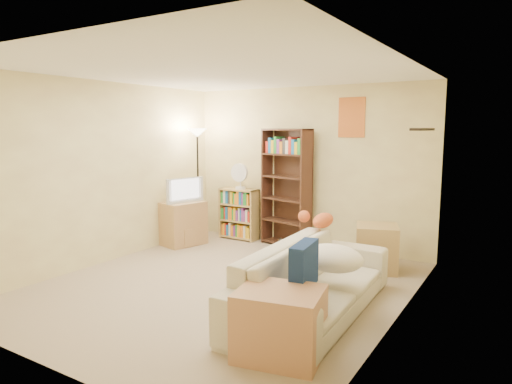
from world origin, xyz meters
TOP-DOWN VIEW (x-y plane):
  - room at (0.00, 0.01)m, footprint 4.50×4.54m
  - sofa at (1.24, -0.19)m, footprint 2.41×1.07m
  - navy_pillow at (1.37, -0.70)m, footprint 0.19×0.47m
  - cream_blanket at (1.41, -0.13)m, footprint 0.63×0.45m
  - tabby_cat at (0.91, 0.70)m, footprint 0.54×0.21m
  - coffee_table at (0.76, 0.23)m, footprint 0.71×0.94m
  - laptop at (0.70, 0.32)m, footprint 0.59×0.59m
  - laptop_screen at (0.59, 0.28)m, footprint 0.10×0.26m
  - mug at (0.97, 0.08)m, footprint 0.13×0.13m
  - tv_remote at (0.76, 0.53)m, footprint 0.13×0.15m
  - tv_stand at (-1.70, 1.26)m, footprint 0.62×0.75m
  - television at (-1.70, 1.26)m, footprint 0.73×0.43m
  - tall_bookshelf at (-0.25, 2.05)m, footprint 0.88×0.46m
  - short_bookshelf at (-1.15, 2.05)m, footprint 0.67×0.28m
  - desk_fan at (-1.10, 2.01)m, footprint 0.30×0.17m
  - floor_lamp at (-1.67, 1.62)m, footprint 0.31×0.31m
  - side_table at (1.36, 1.54)m, footprint 0.67×0.67m
  - end_cabinet at (1.37, -1.14)m, footprint 0.78×0.69m
  - book_stacks at (0.03, 1.82)m, footprint 0.42×0.19m

SIDE VIEW (x-z plane):
  - book_stacks at x=0.03m, z-range -0.01..0.17m
  - coffee_table at x=0.76m, z-range 0.04..0.41m
  - end_cabinet at x=1.37m, z-range 0.00..0.57m
  - side_table at x=1.36m, z-range 0.00..0.61m
  - sofa at x=1.24m, z-range 0.00..0.69m
  - tv_stand at x=-1.70m, z-range 0.00..0.69m
  - tv_remote at x=0.76m, z-range 0.37..0.39m
  - laptop at x=0.70m, z-range 0.37..0.40m
  - mug at x=0.97m, z-range 0.37..0.46m
  - short_bookshelf at x=-1.15m, z-range 0.00..0.86m
  - laptop_screen at x=0.59m, z-range 0.39..0.57m
  - cream_blanket at x=1.41m, z-range 0.45..0.72m
  - navy_pillow at x=1.37m, z-range 0.45..0.86m
  - tabby_cat at x=0.91m, z-range 0.69..0.87m
  - television at x=-1.70m, z-range 0.69..1.09m
  - tall_bookshelf at x=-0.25m, z-range 0.05..1.91m
  - desk_fan at x=-1.10m, z-range 0.87..1.30m
  - floor_lamp at x=-1.67m, z-range 0.55..2.41m
  - room at x=0.00m, z-range 0.36..2.88m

